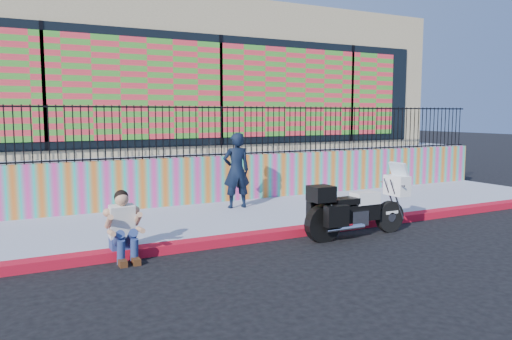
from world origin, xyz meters
TOP-DOWN VIEW (x-y plane):
  - ground at (0.00, 0.00)m, footprint 90.00×90.00m
  - red_curb at (0.00, 0.00)m, footprint 16.00×0.30m
  - sidewalk at (0.00, 1.65)m, footprint 16.00×3.00m
  - mural_wall at (0.00, 3.25)m, footprint 16.00×0.20m
  - metal_fence at (0.00, 3.25)m, footprint 15.80×0.04m
  - elevated_platform at (0.00, 8.35)m, footprint 16.00×10.00m
  - storefront_building at (0.00, 8.13)m, footprint 14.00×8.06m
  - police_motorcycle at (0.63, -0.60)m, footprint 2.16×0.71m
  - police_officer at (-0.43, 2.31)m, footprint 0.66×0.48m
  - seated_man at (-3.49, -0.14)m, footprint 0.54×0.71m

SIDE VIEW (x-z plane):
  - ground at x=0.00m, z-range 0.00..0.00m
  - red_curb at x=0.00m, z-range 0.00..0.15m
  - sidewalk at x=0.00m, z-range 0.00..0.15m
  - seated_man at x=-3.49m, z-range -0.08..0.98m
  - police_motorcycle at x=0.63m, z-range -0.11..1.23m
  - elevated_platform at x=0.00m, z-range 0.00..1.25m
  - mural_wall at x=0.00m, z-range 0.15..1.25m
  - police_officer at x=-0.43m, z-range 0.15..1.85m
  - metal_fence at x=0.00m, z-range 1.25..2.45m
  - storefront_building at x=0.00m, z-range 1.25..5.25m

